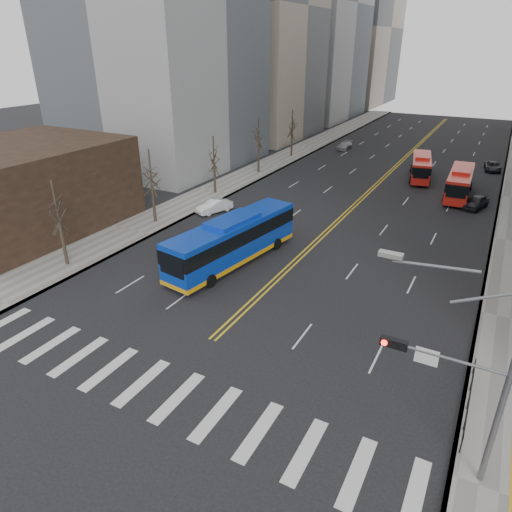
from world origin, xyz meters
TOP-DOWN VIEW (x-y plane):
  - ground at (0.00, 0.00)m, footprint 220.00×220.00m
  - sidewalk_left at (-16.50, 45.00)m, footprint 5.00×130.00m
  - crosswalk at (0.00, 0.00)m, footprint 26.70×4.00m
  - centerline at (0.00, 55.00)m, footprint 0.55×100.00m
  - storefront at (-26.00, 11.97)m, footprint 14.00×18.00m
  - signal_mast at (13.77, 2.00)m, footprint 5.37×0.37m
  - pedestrian_railing at (14.30, 6.00)m, footprint 0.06×6.06m
  - street_trees at (-7.18, 34.55)m, footprint 35.20×47.20m
  - blue_bus at (-4.47, 15.00)m, footprint 4.87×13.69m
  - red_bus_near at (9.64, 42.63)m, footprint 2.93×10.47m
  - red_bus_far at (4.23, 48.62)m, footprint 3.95×9.99m
  - car_white at (-12.50, 24.46)m, footprint 2.80×4.29m
  - car_dark_mid at (11.89, 39.06)m, footprint 2.79×4.38m
  - car_silver at (-10.41, 61.37)m, footprint 1.79×4.25m
  - car_dark_far at (12.50, 57.62)m, footprint 2.55×4.57m

SIDE VIEW (x-z plane):
  - ground at x=0.00m, z-range 0.00..0.00m
  - crosswalk at x=0.00m, z-range 0.00..0.01m
  - centerline at x=0.00m, z-range 0.00..0.01m
  - sidewalk_left at x=-16.50m, z-range 0.00..0.15m
  - car_dark_far at x=12.50m, z-range 0.00..1.21m
  - car_silver at x=-10.41m, z-range 0.00..1.22m
  - car_white at x=-12.50m, z-range 0.00..1.33m
  - car_dark_mid at x=11.89m, z-range 0.00..1.39m
  - pedestrian_railing at x=14.30m, z-range 0.31..1.33m
  - red_bus_far at x=4.23m, z-range 0.18..3.31m
  - red_bus_near at x=9.64m, z-range 0.19..3.51m
  - blue_bus at x=-4.47m, z-range 0.10..3.97m
  - storefront at x=-26.00m, z-range 0.00..8.00m
  - signal_mast at x=13.77m, z-range 0.16..9.55m
  - street_trees at x=-7.18m, z-range 1.07..8.67m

